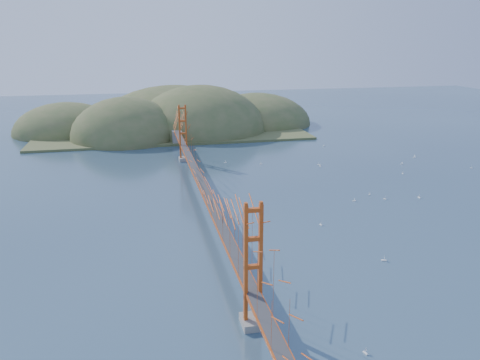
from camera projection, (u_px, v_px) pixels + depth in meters
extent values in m
plane|color=#2E475C|center=(205.00, 210.00, 69.94)|extent=(320.00, 320.00, 0.00)
cube|color=gray|center=(253.00, 322.00, 41.81)|extent=(2.00, 2.40, 0.70)
cube|color=gray|center=(184.00, 159.00, 97.86)|extent=(2.00, 2.40, 0.70)
cube|color=#C04815|center=(204.00, 189.00, 68.97)|extent=(1.40, 92.00, 0.16)
cube|color=#C04815|center=(204.00, 190.00, 69.03)|extent=(1.33, 92.00, 0.24)
cube|color=#38383A|center=(204.00, 188.00, 68.95)|extent=(1.19, 92.00, 0.03)
cube|color=gray|center=(177.00, 138.00, 112.43)|extent=(2.20, 2.60, 3.30)
cube|color=brown|center=(171.00, 130.00, 129.66)|extent=(70.00, 40.00, 0.60)
ellipsoid|color=brown|center=(127.00, 138.00, 119.79)|extent=(28.00, 28.00, 21.00)
ellipsoid|color=brown|center=(201.00, 131.00, 129.50)|extent=(36.00, 36.00, 25.00)
ellipsoid|color=brown|center=(257.00, 123.00, 140.67)|extent=(32.00, 32.00, 18.00)
ellipsoid|color=brown|center=(67.00, 132.00, 127.72)|extent=(28.00, 28.00, 16.00)
ellipsoid|color=brown|center=(174.00, 122.00, 143.22)|extent=(44.00, 44.00, 22.00)
cube|color=white|center=(414.00, 157.00, 100.41)|extent=(0.63, 0.24, 0.11)
cylinder|color=white|center=(415.00, 156.00, 100.31)|extent=(0.02, 0.02, 0.67)
cube|color=white|center=(385.00, 199.00, 74.49)|extent=(0.43, 0.57, 0.10)
cylinder|color=white|center=(385.00, 197.00, 74.40)|extent=(0.02, 0.02, 0.60)
cube|color=white|center=(320.00, 166.00, 93.62)|extent=(0.20, 0.55, 0.10)
cylinder|color=white|center=(320.00, 165.00, 93.53)|extent=(0.02, 0.02, 0.59)
cube|color=white|center=(321.00, 225.00, 64.21)|extent=(0.32, 0.55, 0.10)
cylinder|color=white|center=(321.00, 223.00, 64.13)|extent=(0.02, 0.02, 0.57)
cube|color=white|center=(369.00, 195.00, 76.55)|extent=(0.50, 0.46, 0.09)
cylinder|color=white|center=(370.00, 193.00, 76.47)|extent=(0.01, 0.01, 0.56)
cube|color=white|center=(354.00, 201.00, 73.59)|extent=(0.53, 0.24, 0.09)
cylinder|color=white|center=(354.00, 199.00, 73.51)|extent=(0.01, 0.01, 0.55)
cube|color=white|center=(402.00, 164.00, 95.02)|extent=(0.54, 0.19, 0.10)
cylinder|color=white|center=(402.00, 163.00, 94.93)|extent=(0.02, 0.02, 0.59)
cube|color=white|center=(261.00, 164.00, 95.12)|extent=(0.52, 0.20, 0.09)
cylinder|color=white|center=(261.00, 163.00, 95.04)|extent=(0.01, 0.01, 0.55)
cube|color=white|center=(365.00, 353.00, 38.08)|extent=(0.28, 0.53, 0.09)
cylinder|color=white|center=(366.00, 350.00, 38.00)|extent=(0.01, 0.01, 0.55)
cube|color=white|center=(419.00, 197.00, 75.15)|extent=(0.20, 0.60, 0.11)
cylinder|color=white|center=(419.00, 196.00, 75.06)|extent=(0.02, 0.02, 0.66)
cube|color=white|center=(225.00, 162.00, 96.38)|extent=(0.48, 0.16, 0.09)
cylinder|color=white|center=(225.00, 161.00, 96.31)|extent=(0.01, 0.01, 0.52)
cube|color=white|center=(324.00, 146.00, 111.00)|extent=(0.56, 0.29, 0.10)
cylinder|color=white|center=(324.00, 145.00, 110.91)|extent=(0.02, 0.02, 0.58)
cube|color=white|center=(384.00, 260.00, 53.93)|extent=(0.65, 0.43, 0.11)
cylinder|color=white|center=(384.00, 258.00, 53.83)|extent=(0.02, 0.02, 0.67)
cube|color=white|center=(319.00, 165.00, 94.52)|extent=(0.59, 0.37, 0.10)
cylinder|color=white|center=(319.00, 163.00, 94.44)|extent=(0.02, 0.02, 0.61)
cube|color=white|center=(403.00, 174.00, 88.39)|extent=(0.27, 0.53, 0.09)
cylinder|color=white|center=(403.00, 172.00, 88.30)|extent=(0.01, 0.01, 0.55)
cube|color=white|center=(471.00, 168.00, 92.20)|extent=(0.49, 0.42, 0.09)
cylinder|color=white|center=(472.00, 167.00, 92.12)|extent=(0.01, 0.01, 0.53)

